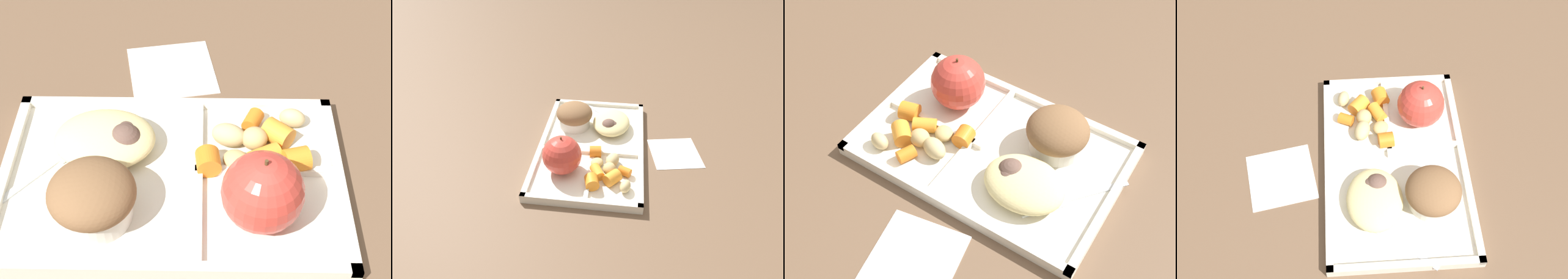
{
  "view_description": "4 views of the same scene",
  "coord_description": "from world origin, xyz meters",
  "views": [
    {
      "loc": [
        -0.03,
        0.43,
        0.52
      ],
      "look_at": [
        -0.03,
        -0.04,
        0.04
      ],
      "focal_mm": 55.6,
      "sensor_mm": 36.0,
      "label": 1
    },
    {
      "loc": [
        -0.62,
        -0.07,
        0.51
      ],
      "look_at": [
        0.01,
        0.01,
        0.02
      ],
      "focal_mm": 31.09,
      "sensor_mm": 36.0,
      "label": 2
    },
    {
      "loc": [
        0.25,
        -0.41,
        0.6
      ],
      "look_at": [
        -0.0,
        -0.02,
        0.05
      ],
      "focal_mm": 48.16,
      "sensor_mm": 36.0,
      "label": 3
    },
    {
      "loc": [
        0.43,
        -0.07,
        0.73
      ],
      "look_at": [
        -0.03,
        -0.04,
        0.05
      ],
      "focal_mm": 45.03,
      "sensor_mm": 36.0,
      "label": 4
    }
  ],
  "objects": [
    {
      "name": "paper_napkin",
      "position": [
        0.01,
        -0.2,
        0.0
      ],
      "size": [
        0.13,
        0.13,
        0.0
      ],
      "primitive_type": "cube",
      "rotation": [
        0.0,
        0.0,
        0.18
      ],
      "color": "white",
      "rests_on": "ground"
    },
    {
      "name": "carrot_slice_small",
      "position": [
        -0.09,
        -0.08,
        0.02
      ],
      "size": [
        0.03,
        0.03,
        0.02
      ],
      "primitive_type": "cylinder",
      "rotation": [
        0.0,
        1.57,
        4.29
      ],
      "color": "orange",
      "rests_on": "lunch_tray"
    },
    {
      "name": "green_apple",
      "position": [
        -0.09,
        0.05,
        0.05
      ],
      "size": [
        0.08,
        0.08,
        0.09
      ],
      "color": "#C63D33",
      "rests_on": "lunch_tray"
    },
    {
      "name": "potato_chunk_browned",
      "position": [
        -0.06,
        -0.05,
        0.03
      ],
      "size": [
        0.05,
        0.04,
        0.03
      ],
      "primitive_type": "ellipsoid",
      "rotation": [
        0.0,
        0.0,
        2.81
      ],
      "color": "tan",
      "rests_on": "lunch_tray"
    },
    {
      "name": "meatball_center",
      "position": [
        0.05,
        -0.04,
        0.03
      ],
      "size": [
        0.04,
        0.04,
        0.04
      ],
      "primitive_type": "sphere",
      "color": "brown",
      "rests_on": "lunch_tray"
    },
    {
      "name": "carrot_slice_large",
      "position": [
        -0.04,
        -0.01,
        0.03
      ],
      "size": [
        0.03,
        0.03,
        0.03
      ],
      "primitive_type": "cylinder",
      "rotation": [
        0.0,
        1.57,
        4.83
      ],
      "color": "orange",
      "rests_on": "lunch_tray"
    },
    {
      "name": "ground",
      "position": [
        0.0,
        0.0,
        0.0
      ],
      "size": [
        6.0,
        6.0,
        0.0
      ],
      "primitive_type": "plane",
      "color": "brown"
    },
    {
      "name": "egg_noodle_pile",
      "position": [
        0.08,
        -0.04,
        0.03
      ],
      "size": [
        0.11,
        0.09,
        0.04
      ],
      "primitive_type": "ellipsoid",
      "color": "beige",
      "rests_on": "lunch_tray"
    },
    {
      "name": "meatball_back",
      "position": [
        0.05,
        -0.05,
        0.03
      ],
      "size": [
        0.04,
        0.04,
        0.04
      ],
      "primitive_type": "sphere",
      "color": "brown",
      "rests_on": "lunch_tray"
    },
    {
      "name": "carrot_slice_tilted",
      "position": [
        -0.12,
        -0.06,
        0.03
      ],
      "size": [
        0.04,
        0.04,
        0.03
      ],
      "primitive_type": "cylinder",
      "rotation": [
        0.0,
        1.57,
        5.56
      ],
      "color": "orange",
      "rests_on": "lunch_tray"
    },
    {
      "name": "potato_chunk_wedge",
      "position": [
        -0.09,
        -0.05,
        0.02
      ],
      "size": [
        0.03,
        0.03,
        0.03
      ],
      "primitive_type": "ellipsoid",
      "rotation": [
        0.0,
        0.0,
        1.62
      ],
      "color": "tan",
      "rests_on": "lunch_tray"
    },
    {
      "name": "plastic_fork",
      "position": [
        0.13,
        -0.02,
        0.01
      ],
      "size": [
        0.11,
        0.13,
        0.0
      ],
      "color": "silver",
      "rests_on": "lunch_tray"
    },
    {
      "name": "lunch_tray",
      "position": [
        -0.0,
        -0.0,
        0.01
      ],
      "size": [
        0.37,
        0.24,
        0.02
      ],
      "color": "silver",
      "rests_on": "ground"
    },
    {
      "name": "carrot_slice_edge",
      "position": [
        -0.14,
        -0.02,
        0.03
      ],
      "size": [
        0.03,
        0.03,
        0.03
      ],
      "primitive_type": "cylinder",
      "rotation": [
        0.0,
        1.57,
        3.4
      ],
      "color": "orange",
      "rests_on": "lunch_tray"
    },
    {
      "name": "meatball_side",
      "position": [
        0.05,
        -0.05,
        0.03
      ],
      "size": [
        0.03,
        0.03,
        0.03
      ],
      "primitive_type": "sphere",
      "color": "brown",
      "rests_on": "lunch_tray"
    },
    {
      "name": "potato_chunk_corner",
      "position": [
        -0.14,
        -0.08,
        0.02
      ],
      "size": [
        0.04,
        0.03,
        0.02
      ],
      "primitive_type": "ellipsoid",
      "rotation": [
        0.0,
        0.0,
        6.03
      ],
      "color": "tan",
      "rests_on": "lunch_tray"
    },
    {
      "name": "bran_muffin",
      "position": [
        0.08,
        0.05,
        0.04
      ],
      "size": [
        0.09,
        0.09,
        0.06
      ],
      "color": "silver",
      "rests_on": "lunch_tray"
    },
    {
      "name": "potato_chunk_small",
      "position": [
        -0.07,
        -0.02,
        0.02
      ],
      "size": [
        0.04,
        0.04,
        0.02
      ],
      "primitive_type": "ellipsoid",
      "rotation": [
        0.0,
        0.0,
        1.02
      ],
      "color": "tan",
      "rests_on": "lunch_tray"
    },
    {
      "name": "carrot_slice_back",
      "position": [
        -0.1,
        -0.02,
        0.02
      ],
      "size": [
        0.04,
        0.03,
        0.02
      ],
      "primitive_type": "cylinder",
      "rotation": [
        0.0,
        1.57,
        3.61
      ],
      "color": "orange",
      "rests_on": "lunch_tray"
    }
  ]
}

